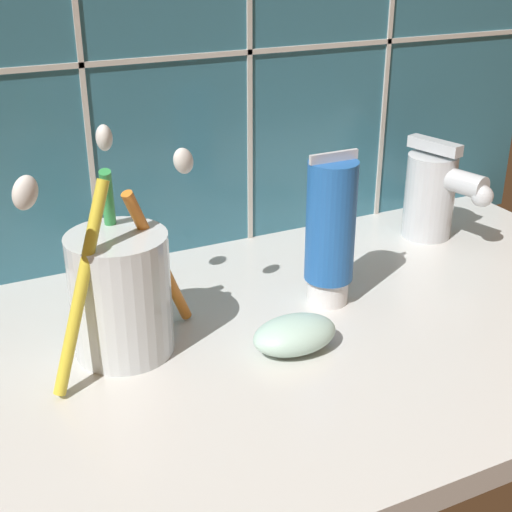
{
  "coord_description": "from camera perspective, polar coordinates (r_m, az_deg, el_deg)",
  "views": [
    {
      "loc": [
        -28.28,
        -44.37,
        32.45
      ],
      "look_at": [
        -6.25,
        1.32,
        8.87
      ],
      "focal_mm": 50.0,
      "sensor_mm": 36.0,
      "label": 1
    }
  ],
  "objects": [
    {
      "name": "toothpaste_tube",
      "position": [
        0.61,
        5.97,
        2.01
      ],
      "size": [
        4.47,
        4.26,
        13.74
      ],
      "color": "white",
      "rests_on": "sink_counter"
    },
    {
      "name": "sink_counter",
      "position": [
        0.61,
        5.84,
        -6.08
      ],
      "size": [
        64.76,
        39.33,
        2.0
      ],
      "primitive_type": "cube",
      "color": "silver",
      "rests_on": "ground"
    },
    {
      "name": "soap_bar",
      "position": [
        0.56,
        3.12,
        -6.29
      ],
      "size": [
        6.94,
        4.54,
        2.75
      ],
      "primitive_type": "ellipsoid",
      "color": "silver",
      "rests_on": "sink_counter"
    },
    {
      "name": "sink_faucet",
      "position": [
        0.77,
        14.08,
        4.94
      ],
      "size": [
        5.32,
        10.16,
        10.54
      ],
      "rotation": [
        0.0,
        0.0,
        -1.31
      ],
      "color": "silver",
      "rests_on": "sink_counter"
    },
    {
      "name": "toothbrush_cup",
      "position": [
        0.55,
        -10.79,
        -2.69
      ],
      "size": [
        15.58,
        12.89,
        16.95
      ],
      "color": "silver",
      "rests_on": "sink_counter"
    }
  ]
}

